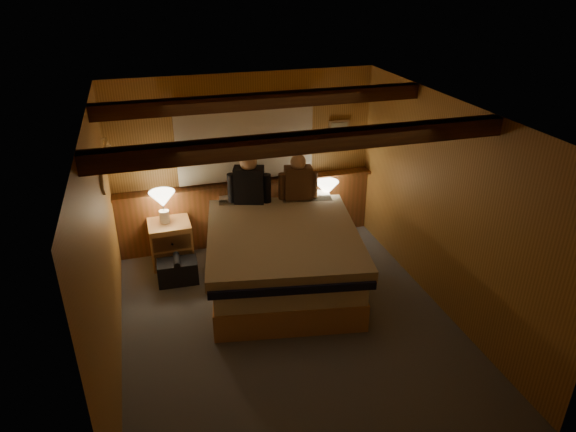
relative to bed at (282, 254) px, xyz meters
name	(u,v)px	position (x,y,z in m)	size (l,w,h in m)	color
floor	(289,324)	(-0.16, -0.84, -0.41)	(4.20, 4.20, 0.00)	#4B505A
ceiling	(289,113)	(-0.16, -0.84, 1.99)	(4.20, 4.20, 0.00)	#E09654
wall_back	(245,161)	(-0.16, 1.26, 0.79)	(3.60, 3.60, 0.00)	#B78741
wall_left	(103,254)	(-1.96, -0.84, 0.79)	(4.20, 4.20, 0.00)	#B78741
wall_right	(444,208)	(1.64, -0.84, 0.79)	(4.20, 4.20, 0.00)	#B78741
wall_front	(378,369)	(-0.16, -2.94, 0.79)	(3.60, 3.60, 0.00)	#B78741
wainscot	(248,210)	(-0.16, 1.19, 0.08)	(3.60, 0.23, 0.94)	brown
curtain_window	(246,140)	(-0.16, 1.19, 1.12)	(2.18, 0.09, 1.11)	#4A2E12
ceiling_beams	(284,119)	(-0.16, -0.69, 1.90)	(3.60, 1.65, 0.16)	#4A2E12
coat_rail	(108,153)	(-1.88, 0.73, 1.26)	(0.05, 0.55, 0.24)	silver
framed_print	(339,129)	(1.19, 1.23, 1.14)	(0.30, 0.04, 0.25)	#A78253
bed	(282,254)	(0.00, 0.00, 0.00)	(2.10, 2.55, 0.78)	tan
nightstand_left	(171,243)	(-1.29, 0.89, -0.11)	(0.55, 0.50, 0.59)	tan
nightstand_right	(325,225)	(0.89, 0.88, -0.16)	(0.49, 0.45, 0.49)	tan
lamp_left	(163,201)	(-1.33, 0.92, 0.49)	(0.33, 0.33, 0.43)	white
lamp_right	(327,190)	(0.90, 0.89, 0.39)	(0.33, 0.33, 0.43)	white
person_left	(249,183)	(-0.21, 0.84, 0.65)	(0.56, 0.34, 0.70)	black
person_right	(298,181)	(0.45, 0.78, 0.62)	(0.53, 0.26, 0.65)	#523621
duffel_bag	(178,271)	(-1.26, 0.38, -0.25)	(0.51, 0.32, 0.36)	black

